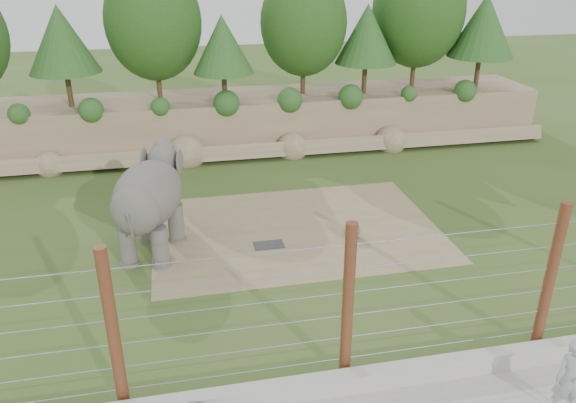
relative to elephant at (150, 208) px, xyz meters
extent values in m
plane|color=#3D591F|center=(4.42, -2.38, -1.61)|extent=(90.00, 90.00, 0.00)
cube|color=#856E54|center=(4.42, 10.62, -0.36)|extent=(30.00, 4.00, 2.50)
cube|color=#856E54|center=(4.42, 8.32, -1.26)|extent=(30.00, 1.37, 1.07)
cylinder|color=#3F2B19|center=(-3.58, 10.12, 1.67)|extent=(0.24, 0.24, 1.58)
sphere|color=#1A4211|center=(-3.58, 10.12, 3.81)|extent=(3.60, 3.60, 3.60)
cylinder|color=#3F2B19|center=(0.42, 10.62, 1.85)|extent=(0.24, 0.24, 1.92)
sphere|color=#1A4211|center=(0.42, 10.62, 4.46)|extent=(4.40, 4.40, 4.40)
cylinder|color=#3F2B19|center=(3.42, 9.42, 1.59)|extent=(0.24, 0.24, 1.40)
sphere|color=#1A4211|center=(3.42, 9.42, 3.49)|extent=(3.20, 3.20, 3.20)
cylinder|color=#3F2B19|center=(7.42, 10.42, 1.80)|extent=(0.24, 0.24, 1.82)
sphere|color=#1A4211|center=(7.42, 10.42, 4.27)|extent=(4.16, 4.16, 4.16)
cylinder|color=#3F2B19|center=(10.42, 9.82, 1.64)|extent=(0.24, 0.24, 1.50)
sphere|color=#1A4211|center=(10.42, 9.82, 3.68)|extent=(3.44, 3.44, 3.44)
cylinder|color=#3F2B19|center=(13.42, 10.82, 1.90)|extent=(0.24, 0.24, 2.03)
sphere|color=#1A4211|center=(13.42, 10.82, 4.66)|extent=(4.64, 4.64, 4.64)
cylinder|color=#3F2B19|center=(16.42, 9.62, 1.71)|extent=(0.24, 0.24, 1.64)
sphere|color=#1A4211|center=(16.42, 9.62, 3.94)|extent=(3.76, 3.76, 3.76)
cube|color=#948156|center=(4.92, 0.62, -1.60)|extent=(10.00, 7.00, 0.02)
cube|color=#262628|center=(3.77, -0.35, -1.58)|extent=(1.00, 0.60, 0.03)
sphere|color=gray|center=(6.66, -0.38, -1.30)|extent=(0.60, 0.60, 0.60)
cube|color=#B5B3A8|center=(4.42, -7.38, -1.36)|extent=(26.00, 0.35, 0.50)
cylinder|color=#5B2518|center=(-0.58, -6.88, 0.39)|extent=(0.26, 0.26, 4.00)
cylinder|color=#5B2518|center=(4.42, -6.88, 0.39)|extent=(0.26, 0.26, 4.00)
cylinder|color=#5B2518|center=(9.42, -6.88, 0.39)|extent=(0.26, 0.26, 4.00)
cylinder|color=gray|center=(4.42, -6.88, -1.11)|extent=(20.00, 0.02, 0.02)
cylinder|color=gray|center=(4.42, -6.88, -0.51)|extent=(20.00, 0.02, 0.02)
cylinder|color=gray|center=(4.42, -6.88, 0.09)|extent=(20.00, 0.02, 0.02)
cylinder|color=gray|center=(4.42, -6.88, 0.69)|extent=(20.00, 0.02, 0.02)
cylinder|color=gray|center=(4.42, -6.88, 1.29)|extent=(20.00, 0.02, 0.02)
cylinder|color=gray|center=(4.42, -6.88, 1.89)|extent=(20.00, 0.02, 0.02)
imported|color=silver|center=(8.68, -9.00, -0.66)|extent=(0.81, 0.67, 1.90)
camera|label=1|loc=(1.02, -16.73, 7.56)|focal=35.00mm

